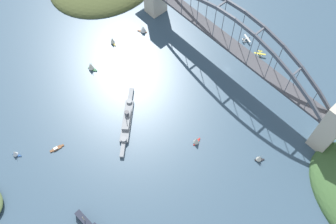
{
  "coord_description": "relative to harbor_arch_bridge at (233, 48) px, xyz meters",
  "views": [
    {
      "loc": [
        -123.09,
        191.76,
        288.17
      ],
      "look_at": [
        0.0,
        79.86,
        8.0
      ],
      "focal_mm": 39.4,
      "sensor_mm": 36.0,
      "label": 1
    }
  ],
  "objects": [
    {
      "name": "small_boat_3",
      "position": [
        -82.79,
        51.88,
        -26.34
      ],
      "size": [
        6.76,
        7.55,
        8.98
      ],
      "color": "black",
      "rests_on": "ground"
    },
    {
      "name": "ground_plane",
      "position": [
        0.0,
        -0.0,
        -30.49
      ],
      "size": [
        1400.0,
        1400.0,
        0.0
      ],
      "primitive_type": "plane",
      "color": "#385166"
    },
    {
      "name": "small_boat_2",
      "position": [
        102.14,
        63.27,
        -26.32
      ],
      "size": [
        7.94,
        4.89,
        8.94
      ],
      "color": "gold",
      "rests_on": "ground"
    },
    {
      "name": "harbor_arch_bridge",
      "position": [
        0.0,
        0.0,
        0.0
      ],
      "size": [
        278.83,
        19.09,
        72.2
      ],
      "color": "beige",
      "rests_on": "ground"
    },
    {
      "name": "small_boat_5",
      "position": [
        89.89,
        99.13,
        -25.58
      ],
      "size": [
        9.48,
        6.8,
        10.68
      ],
      "color": "#2D6B3D",
      "rests_on": "ground"
    },
    {
      "name": "small_boat_6",
      "position": [
        40.74,
        172.19,
        -29.81
      ],
      "size": [
        4.38,
        12.71,
        1.92
      ],
      "color": "brown",
      "rests_on": "ground"
    },
    {
      "name": "seaplane_second_in_formation",
      "position": [
        -9.07,
        -35.7,
        -28.51
      ],
      "size": [
        10.34,
        8.84,
        4.85
      ],
      "color": "#B7B7B2",
      "rests_on": "ground"
    },
    {
      "name": "small_boat_4",
      "position": [
        58.99,
        200.97,
        -26.92
      ],
      "size": [
        7.57,
        6.06,
        7.63
      ],
      "color": "#234C8C",
      "rests_on": "ground"
    },
    {
      "name": "small_boat_0",
      "position": [
        93.06,
        30.14,
        -25.97
      ],
      "size": [
        9.52,
        7.91,
        9.72
      ],
      "color": "brown",
      "rests_on": "ground"
    },
    {
      "name": "seaplane_taxiing_near_bridge",
      "position": [
        12.74,
        -40.4,
        -28.49
      ],
      "size": [
        11.33,
        8.56,
        4.88
      ],
      "color": "#B7B7B2",
      "rests_on": "ground"
    },
    {
      "name": "small_boat_1",
      "position": [
        -35.81,
        79.51,
        -25.85
      ],
      "size": [
        5.5,
        8.89,
        10.09
      ],
      "color": "#B2231E",
      "rests_on": "ground"
    },
    {
      "name": "naval_cruiser",
      "position": [
        20.83,
        110.45,
        -27.8
      ],
      "size": [
        51.19,
        53.36,
        16.28
      ],
      "color": "gray",
      "rests_on": "ground"
    }
  ]
}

